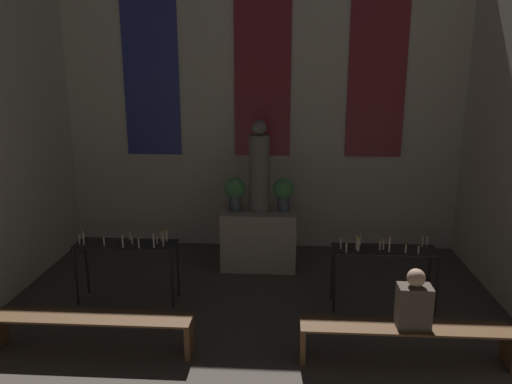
% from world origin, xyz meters
% --- Properties ---
extents(wall_back, '(7.07, 0.16, 5.25)m').
position_xyz_m(wall_back, '(0.00, 10.23, 2.65)').
color(wall_back, beige).
rests_on(wall_back, ground_plane).
extents(altar, '(1.19, 0.74, 0.95)m').
position_xyz_m(altar, '(0.00, 9.21, 0.48)').
color(altar, '#ADA38E').
rests_on(altar, ground_plane).
extents(statue, '(0.33, 0.33, 1.44)m').
position_xyz_m(statue, '(0.00, 9.21, 1.62)').
color(statue, slate).
rests_on(statue, altar).
extents(flower_vase_left, '(0.34, 0.34, 0.54)m').
position_xyz_m(flower_vase_left, '(-0.39, 9.21, 1.27)').
color(flower_vase_left, '#4C5666').
rests_on(flower_vase_left, altar).
extents(flower_vase_right, '(0.34, 0.34, 0.54)m').
position_xyz_m(flower_vase_right, '(0.39, 9.21, 1.27)').
color(flower_vase_right, '#4C5666').
rests_on(flower_vase_right, altar).
extents(candle_rack_left, '(1.38, 0.43, 1.04)m').
position_xyz_m(candle_rack_left, '(-1.74, 7.84, 0.73)').
color(candle_rack_left, black).
rests_on(candle_rack_left, ground_plane).
extents(candle_rack_right, '(1.38, 0.43, 1.05)m').
position_xyz_m(candle_rack_right, '(1.75, 7.84, 0.73)').
color(candle_rack_right, black).
rests_on(candle_rack_right, ground_plane).
extents(pew_back_left, '(2.31, 0.36, 0.44)m').
position_xyz_m(pew_back_left, '(-1.77, 6.54, 0.33)').
color(pew_back_left, brown).
rests_on(pew_back_left, ground_plane).
extents(pew_back_right, '(2.31, 0.36, 0.44)m').
position_xyz_m(pew_back_right, '(1.77, 6.54, 0.33)').
color(pew_back_right, brown).
rests_on(pew_back_right, ground_plane).
extents(person_seated, '(0.36, 0.24, 0.67)m').
position_xyz_m(person_seated, '(1.83, 6.54, 0.73)').
color(person_seated, '#4C4238').
rests_on(person_seated, pew_back_right).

